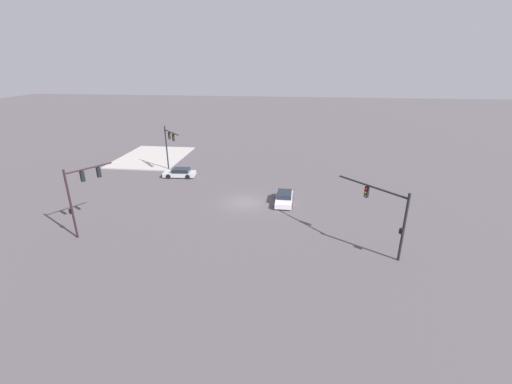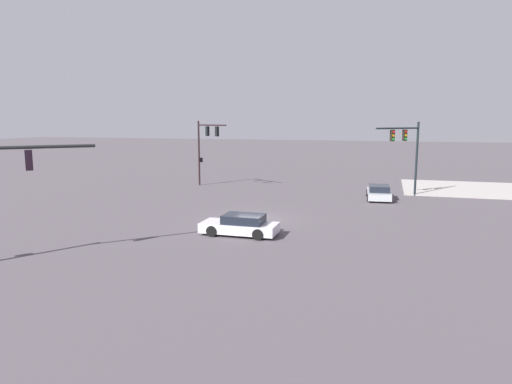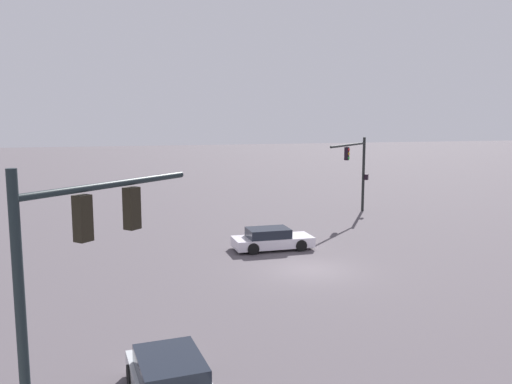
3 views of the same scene
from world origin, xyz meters
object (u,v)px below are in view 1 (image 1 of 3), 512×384
(sedan_car_approaching, at_px, (284,198))
(sedan_car_waiting_far, at_px, (180,173))
(traffic_signal_opposite_side, at_px, (387,209))
(traffic_signal_cross_street, at_px, (81,189))
(traffic_signal_near_corner, at_px, (169,141))

(sedan_car_approaching, height_order, sedan_car_waiting_far, same)
(traffic_signal_opposite_side, relative_size, sedan_car_waiting_far, 1.32)
(traffic_signal_cross_street, bearing_deg, sedan_car_waiting_far, 20.40)
(traffic_signal_near_corner, distance_m, sedan_car_waiting_far, 4.84)
(traffic_signal_opposite_side, height_order, traffic_signal_cross_street, traffic_signal_cross_street)
(traffic_signal_cross_street, xyz_separation_m, sedan_car_approaching, (-17.83, -9.39, -3.86))
(traffic_signal_opposite_side, xyz_separation_m, sedan_car_waiting_far, (23.31, -16.99, -3.37))
(traffic_signal_near_corner, distance_m, traffic_signal_cross_street, 19.00)
(traffic_signal_opposite_side, bearing_deg, sedan_car_approaching, -1.14)
(traffic_signal_near_corner, xyz_separation_m, traffic_signal_cross_street, (1.14, 18.96, 0.00))
(traffic_signal_near_corner, height_order, sedan_car_waiting_far, traffic_signal_near_corner)
(sedan_car_approaching, xyz_separation_m, sedan_car_waiting_far, (14.71, -7.43, -0.00))
(sedan_car_waiting_far, bearing_deg, traffic_signal_cross_street, 75.34)
(sedan_car_approaching, bearing_deg, traffic_signal_opposite_side, 42.46)
(traffic_signal_near_corner, distance_m, sedan_car_approaching, 19.63)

